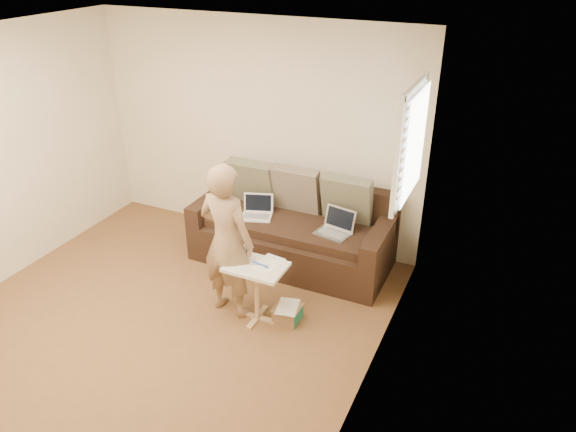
% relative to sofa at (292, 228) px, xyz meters
% --- Properties ---
extents(floor, '(4.50, 4.50, 0.00)m').
position_rel_sofa_xyz_m(floor, '(-0.68, -1.77, -0.42)').
color(floor, brown).
rests_on(floor, ground).
extents(ceiling, '(4.50, 4.50, 0.00)m').
position_rel_sofa_xyz_m(ceiling, '(-0.68, -1.77, 2.18)').
color(ceiling, white).
rests_on(ceiling, wall_back).
extents(wall_back, '(4.00, 0.00, 4.00)m').
position_rel_sofa_xyz_m(wall_back, '(-0.68, 0.48, 0.87)').
color(wall_back, beige).
rests_on(wall_back, ground).
extents(wall_right, '(0.00, 4.50, 4.50)m').
position_rel_sofa_xyz_m(wall_right, '(1.32, -1.77, 0.87)').
color(wall_right, beige).
rests_on(wall_right, ground).
extents(window_blinds, '(0.12, 0.88, 1.08)m').
position_rel_sofa_xyz_m(window_blinds, '(1.27, -0.27, 1.28)').
color(window_blinds, white).
rests_on(window_blinds, wall_right).
extents(sofa, '(2.20, 0.95, 0.85)m').
position_rel_sofa_xyz_m(sofa, '(0.00, 0.00, 0.00)').
color(sofa, black).
rests_on(sofa, ground).
extents(pillow_left, '(0.55, 0.29, 0.57)m').
position_rel_sofa_xyz_m(pillow_left, '(-0.60, 0.21, 0.37)').
color(pillow_left, '#54523E').
rests_on(pillow_left, sofa).
extents(pillow_mid, '(0.55, 0.27, 0.57)m').
position_rel_sofa_xyz_m(pillow_mid, '(-0.05, 0.23, 0.37)').
color(pillow_mid, brown).
rests_on(pillow_mid, sofa).
extents(pillow_right, '(0.55, 0.28, 0.57)m').
position_rel_sofa_xyz_m(pillow_right, '(0.55, 0.23, 0.37)').
color(pillow_right, '#54523E').
rests_on(pillow_right, sofa).
extents(laptop_silver, '(0.40, 0.32, 0.24)m').
position_rel_sofa_xyz_m(laptop_silver, '(0.52, -0.11, 0.10)').
color(laptop_silver, '#B7BABC').
rests_on(laptop_silver, sofa).
extents(laptop_white, '(0.39, 0.34, 0.24)m').
position_rel_sofa_xyz_m(laptop_white, '(-0.39, -0.10, 0.10)').
color(laptop_white, white).
rests_on(laptop_white, sofa).
extents(person, '(0.61, 0.45, 1.58)m').
position_rel_sofa_xyz_m(person, '(-0.18, -1.09, 0.36)').
color(person, olive).
rests_on(person, ground).
extents(side_table, '(0.55, 0.39, 0.61)m').
position_rel_sofa_xyz_m(side_table, '(0.13, -1.11, -0.12)').
color(side_table, silver).
rests_on(side_table, ground).
extents(drinking_glass, '(0.07, 0.07, 0.12)m').
position_rel_sofa_xyz_m(drinking_glass, '(-0.03, -1.01, 0.24)').
color(drinking_glass, silver).
rests_on(drinking_glass, side_table).
extents(scissors, '(0.19, 0.13, 0.02)m').
position_rel_sofa_xyz_m(scissors, '(0.17, -1.09, 0.19)').
color(scissors, silver).
rests_on(scissors, side_table).
extents(paper_on_table, '(0.25, 0.33, 0.00)m').
position_rel_sofa_xyz_m(paper_on_table, '(0.22, -1.03, 0.19)').
color(paper_on_table, white).
rests_on(paper_on_table, side_table).
extents(striped_box, '(0.25, 0.25, 0.16)m').
position_rel_sofa_xyz_m(striped_box, '(0.41, -1.01, -0.35)').
color(striped_box, red).
rests_on(striped_box, ground).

